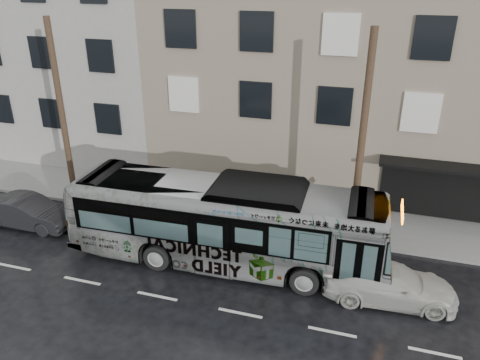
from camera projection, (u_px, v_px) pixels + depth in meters
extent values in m
plane|color=black|center=(184.00, 260.00, 19.41)|extent=(120.00, 120.00, 0.00)
cube|color=gray|center=(222.00, 206.00, 23.65)|extent=(90.00, 3.60, 0.15)
cube|color=gray|center=(347.00, 74.00, 26.89)|extent=(20.00, 12.00, 11.00)
cube|color=#A29F99|center=(24.00, 16.00, 33.30)|extent=(26.00, 15.00, 16.00)
cylinder|color=#4C3926|center=(362.00, 144.00, 18.65)|extent=(0.30, 0.30, 9.00)
cylinder|color=#4C3926|center=(62.00, 115.00, 22.38)|extent=(0.30, 0.30, 9.00)
cylinder|color=slate|center=(380.00, 220.00, 19.71)|extent=(0.06, 0.06, 2.40)
imported|color=#B2B2B2|center=(226.00, 223.00, 18.63)|extent=(12.95, 3.38, 3.59)
imported|color=beige|center=(389.00, 283.00, 16.82)|extent=(4.88, 2.30, 1.38)
imported|color=black|center=(28.00, 212.00, 21.70)|extent=(4.42, 1.58, 1.45)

